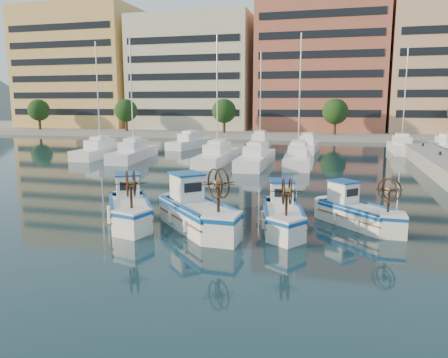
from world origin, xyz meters
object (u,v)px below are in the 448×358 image
Objects in this scene: fishing_boat_b at (197,210)px; fishing_boat_c at (283,213)px; fishing_boat_a at (129,206)px; fishing_boat_d at (357,211)px.

fishing_boat_b reaches higher than fishing_boat_c.
fishing_boat_d is at bearing -18.69° from fishing_boat_a.
fishing_boat_b reaches higher than fishing_boat_d.
fishing_boat_b is at bearing -176.86° from fishing_boat_c.
fishing_boat_b is at bearing -33.87° from fishing_boat_a.
fishing_boat_a is at bearing 146.96° from fishing_boat_d.
fishing_boat_c is at bearing -24.28° from fishing_boat_a.
fishing_boat_c is at bearing 158.45° from fishing_boat_d.
fishing_boat_a is at bearing 174.52° from fishing_boat_c.
fishing_boat_c is at bearing -28.59° from fishing_boat_b.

